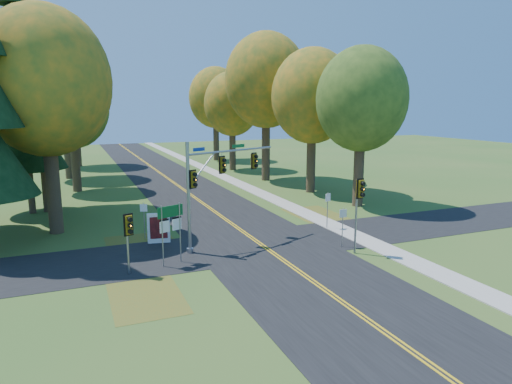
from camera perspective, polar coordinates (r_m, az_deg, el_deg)
name	(u,v)px	position (r m, az deg, el deg)	size (l,w,h in m)	color
ground	(274,254)	(25.50, 2.29, -7.76)	(160.00, 160.00, 0.00)	#30581F
road_main	(274,254)	(25.50, 2.29, -7.74)	(8.00, 160.00, 0.02)	black
road_cross	(260,244)	(27.24, 0.52, -6.51)	(60.00, 6.00, 0.02)	black
centerline_left	(273,254)	(25.45, 2.08, -7.73)	(0.10, 160.00, 0.01)	gold
centerline_right	(276,253)	(25.53, 2.49, -7.68)	(0.10, 160.00, 0.01)	gold
sidewalk_east	(367,241)	(28.53, 13.74, -5.98)	(1.60, 160.00, 0.06)	#9E998E
leaf_patch_w_near	(144,247)	(27.43, -13.86, -6.72)	(4.00, 6.00, 0.00)	brown
leaf_patch_e	(325,218)	(33.67, 8.57, -3.26)	(3.50, 8.00, 0.00)	brown
leaf_patch_w_far	(146,296)	(20.77, -13.63, -12.48)	(3.00, 5.00, 0.00)	brown
tree_w_a	(46,82)	(31.38, -24.79, 12.33)	(8.00, 8.00, 14.15)	#38281C
tree_e_a	(362,100)	(37.62, 13.09, 11.15)	(7.20, 7.20, 12.73)	#38281C
tree_w_b	(40,74)	(38.34, -25.44, 13.15)	(8.60, 8.60, 15.38)	#38281C
tree_e_b	(313,97)	(43.07, 7.10, 11.75)	(7.60, 7.60, 13.33)	#38281C
tree_w_c	(72,107)	(46.42, -22.00, 9.81)	(6.80, 6.80, 11.91)	#38281C
tree_e_c	(266,81)	(49.91, 1.31, 13.71)	(8.80, 8.80, 15.79)	#38281C
tree_w_d	(64,90)	(55.16, -22.88, 11.69)	(8.20, 8.20, 14.56)	#38281C
tree_e_d	(232,104)	(58.16, -2.97, 10.89)	(7.00, 7.00, 12.32)	#38281C
tree_w_e	(74,90)	(66.08, -21.82, 11.73)	(8.40, 8.40, 14.97)	#38281C
tree_e_e	(216,98)	(68.70, -5.05, 11.64)	(7.80, 7.80, 13.74)	#38281C
pine_c	(21,83)	(38.09, -27.33, 11.99)	(5.60, 5.60, 20.56)	#38281C
traffic_mast	(212,179)	(26.02, -5.49, 1.61)	(6.29, 3.05, 6.19)	gray
east_signal_pole	(359,197)	(25.26, 12.78, -0.62)	(0.49, 0.57, 4.26)	gray
ped_signal_pole	(129,229)	(22.66, -15.65, -4.53)	(0.47, 0.56, 3.06)	gray
route_sign_cluster	(171,222)	(23.67, -10.61, -3.74)	(1.40, 0.58, 3.19)	gray
info_kiosk	(159,228)	(27.82, -12.07, -4.45)	(1.33, 0.41, 1.83)	white
reg_sign_e_north	(328,204)	(30.56, 8.95, -1.48)	(0.46, 0.18, 2.46)	gray
reg_sign_e_south	(343,220)	(26.77, 10.80, -3.50)	(0.44, 0.08, 2.32)	gray
reg_sign_w	(144,214)	(28.72, -13.84, -2.72)	(0.42, 0.17, 2.27)	gray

